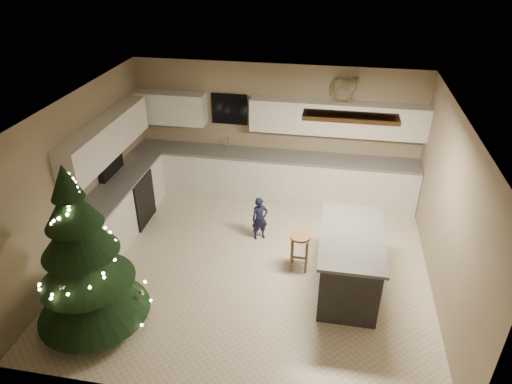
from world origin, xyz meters
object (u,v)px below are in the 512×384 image
rocking_horse (344,87)px  bar_stool (300,244)px  toddler (260,219)px  christmas_tree (85,265)px  island (349,261)px

rocking_horse → bar_stool: bearing=-167.9°
rocking_horse → toddler: bearing=166.0°
toddler → bar_stool: bearing=-69.7°
toddler → rocking_horse: rocking_horse is taller
rocking_horse → christmas_tree: bearing=165.9°
toddler → island: bearing=-61.2°
island → christmas_tree: 3.63m
bar_stool → toddler: toddler is taller
island → bar_stool: (-0.75, 0.33, -0.02)m
island → christmas_tree: bearing=-158.1°
christmas_tree → toddler: size_ratio=3.08×
bar_stool → rocking_horse: rocking_horse is taller
bar_stool → rocking_horse: bearing=78.2°
bar_stool → christmas_tree: christmas_tree is taller
bar_stool → rocking_horse: (0.47, 2.26, 1.81)m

